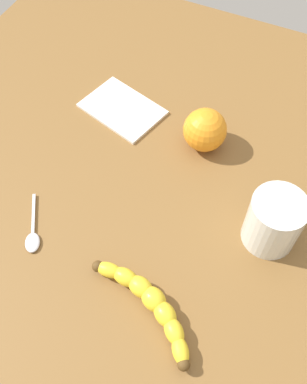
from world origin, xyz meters
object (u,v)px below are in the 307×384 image
Objects in this scene: orange_fruit at (205,130)px; smoothie_glass at (274,221)px; banana at (149,303)px; teaspoon at (33,239)px.

smoothie_glass is at bearing 140.75° from orange_fruit.
orange_fruit is (4.28, -32.64, 2.34)cm from banana.
smoothie_glass reaches higher than banana.
teaspoon is (17.74, 30.61, -3.59)cm from orange_fruit.
orange_fruit is (16.76, -13.69, -0.90)cm from smoothie_glass.
smoothie_glass is at bearing -99.73° from banana.
banana is 2.00× the size of smoothie_glass.
teaspoon is at bearing 59.91° from orange_fruit.
banana is at bearing 52.90° from teaspoon.
teaspoon is at bearing 18.34° from banana.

